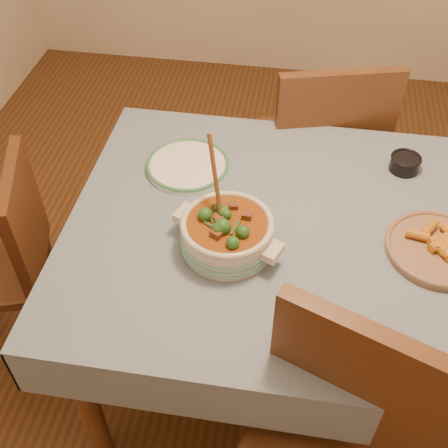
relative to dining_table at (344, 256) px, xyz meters
name	(u,v)px	position (x,y,z in m)	size (l,w,h in m)	color
floor	(318,369)	(0.00, 0.00, -0.66)	(4.50, 4.50, 0.00)	#442A13
dining_table	(344,256)	(0.00, 0.00, 0.00)	(1.68, 1.08, 0.76)	brown
stew_casserole	(227,232)	(-0.35, -0.11, 0.16)	(0.33, 0.33, 0.31)	beige
white_plate	(188,165)	(-0.53, 0.23, 0.10)	(0.36, 0.36, 0.02)	white
condiment_bowl	(405,162)	(0.18, 0.33, 0.12)	(0.12, 0.12, 0.05)	black
fried_plate	(438,247)	(0.25, -0.03, 0.11)	(0.35, 0.35, 0.05)	#976E53
chair_far	(322,149)	(-0.08, 0.68, -0.12)	(0.55, 0.55, 0.96)	brown
chair_left	(7,254)	(-1.14, -0.01, -0.19)	(0.49, 0.49, 0.84)	brown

